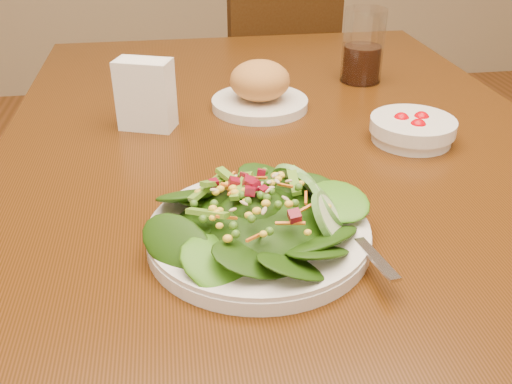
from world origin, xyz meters
TOP-DOWN VIEW (x-y plane):
  - dining_table at (0.00, 0.00)m, footprint 0.90×1.40m
  - chair_far at (0.16, 1.12)m, footprint 0.51×0.51m
  - salad_plate at (-0.08, -0.22)m, footprint 0.26×0.26m
  - bread_plate at (-0.02, 0.20)m, footprint 0.17×0.17m
  - tomato_bowl at (0.20, 0.02)m, footprint 0.13×0.13m
  - drinking_glass at (0.21, 0.31)m, footprint 0.08×0.08m
  - napkin_holder at (-0.21, 0.14)m, footprint 0.10×0.08m

SIDE VIEW (x-z plane):
  - chair_far at x=0.16m, z-range 0.03..0.91m
  - dining_table at x=0.00m, z-range 0.27..1.02m
  - tomato_bowl at x=0.20m, z-range 0.75..0.79m
  - salad_plate at x=-0.08m, z-range 0.74..0.81m
  - bread_plate at x=-0.02m, z-range 0.74..0.83m
  - napkin_holder at x=-0.21m, z-range 0.75..0.87m
  - drinking_glass at x=0.21m, z-range 0.74..0.88m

